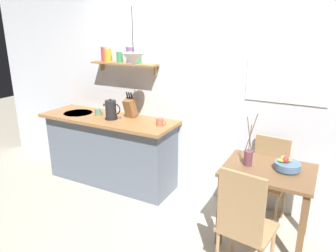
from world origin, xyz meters
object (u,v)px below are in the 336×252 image
knife_block (130,107)px  coffee_mug_spare (160,122)px  dining_chair_far (267,175)px  pendant_lamp (133,59)px  dining_chair_near (244,222)px  fruit_bowl (287,165)px  coffee_mug_by_sink (98,112)px  twig_vase (248,157)px  dining_table (267,183)px  electric_kettle (111,110)px

knife_block → coffee_mug_spare: (0.50, -0.12, -0.09)m
dining_chair_far → knife_block: 1.82m
knife_block → pendant_lamp: 0.73m
dining_chair_near → knife_block: (-1.76, 1.02, 0.49)m
dining_chair_far → coffee_mug_spare: coffee_mug_spare is taller
dining_chair_far → fruit_bowl: 0.50m
dining_chair_far → coffee_mug_spare: bearing=-174.8°
dining_chair_near → pendant_lamp: size_ratio=1.65×
coffee_mug_by_sink → coffee_mug_spare: coffee_mug_spare is taller
coffee_mug_by_sink → dining_chair_far: bearing=2.6°
twig_vase → dining_chair_far: bearing=71.8°
dining_chair_far → twig_vase: size_ratio=1.78×
pendant_lamp → coffee_mug_spare: bearing=31.1°
dining_chair_far → pendant_lamp: (-1.49, -0.26, 1.17)m
dining_chair_near → coffee_mug_by_sink: (-2.19, 0.91, 0.40)m
dining_chair_near → twig_vase: twig_vase is taller
coffee_mug_by_sink → dining_table: bearing=-7.2°
electric_kettle → pendant_lamp: size_ratio=0.42×
dining_chair_far → knife_block: knife_block is taller
fruit_bowl → pendant_lamp: (-1.70, 0.07, 0.86)m
dining_chair_near → pendant_lamp: (-1.51, 0.75, 1.13)m
coffee_mug_spare → pendant_lamp: size_ratio=0.20×
coffee_mug_by_sink → coffee_mug_spare: bearing=-0.9°
twig_vase → coffee_mug_spare: (-1.12, 0.28, 0.11)m
twig_vase → coffee_mug_by_sink: 2.07m
coffee_mug_by_sink → electric_kettle: bearing=-13.7°
dining_chair_far → coffee_mug_by_sink: size_ratio=7.56×
dining_chair_near → dining_table: bearing=85.4°
dining_chair_far → fruit_bowl: dining_chair_far is taller
coffee_mug_spare → pendant_lamp: (-0.24, -0.15, 0.72)m
twig_vase → pendant_lamp: (-1.36, 0.13, 0.83)m
dining_table → knife_block: knife_block is taller
dining_table → coffee_mug_by_sink: coffee_mug_by_sink is taller
knife_block → coffee_mug_spare: size_ratio=2.66×
dining_table → coffee_mug_by_sink: (-2.25, 0.28, 0.35)m
pendant_lamp → dining_chair_near: bearing=-26.5°
coffee_mug_by_sink → knife_block: bearing=13.1°
twig_vase → dining_table: bearing=2.7°
dining_chair_near → pendant_lamp: bearing=153.5°
coffee_mug_by_sink → twig_vase: bearing=-8.1°
dining_chair_near → knife_block: 2.09m
electric_kettle → dining_chair_far: bearing=4.9°
pendant_lamp → twig_vase: bearing=-5.5°
dining_table → twig_vase: size_ratio=1.59×
dining_table → electric_kettle: bearing=173.7°
dining_chair_far → electric_kettle: (-1.91, -0.16, 0.52)m
knife_block → pendant_lamp: bearing=-46.4°
dining_table → knife_block: bearing=168.0°
coffee_mug_spare → dining_chair_near: bearing=-35.5°
twig_vase → pendant_lamp: pendant_lamp is taller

